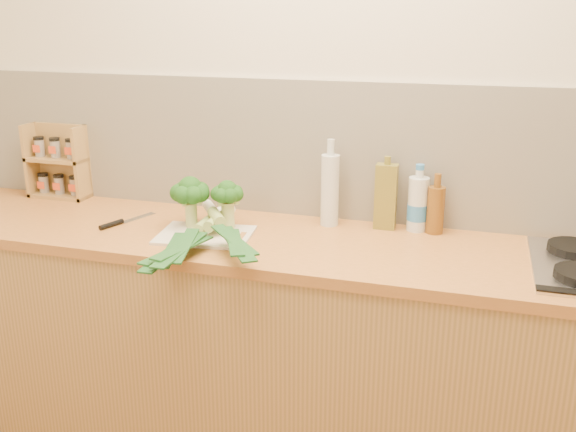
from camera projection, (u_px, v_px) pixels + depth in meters
name	position (u px, v px, depth m)	size (l,w,h in m)	color
room_shell	(335.00, 151.00, 2.48)	(3.50, 3.50, 3.50)	beige
counter	(314.00, 352.00, 2.44)	(3.20, 0.62, 0.90)	#AE8248
chopping_board	(205.00, 235.00, 2.35)	(0.34, 0.25, 0.01)	beige
broccoli_left	(190.00, 193.00, 2.39)	(0.15, 0.15, 0.19)	#B4C573
broccoli_right	(227.00, 195.00, 2.37)	(0.12, 0.12, 0.18)	#B4C573
leek_front	(199.00, 229.00, 2.33)	(0.11, 0.70, 0.04)	white
leek_mid	(206.00, 229.00, 2.28)	(0.10, 0.63, 0.04)	white
leek_back	(221.00, 223.00, 2.28)	(0.40, 0.55, 0.04)	white
chefs_knife	(118.00, 223.00, 2.48)	(0.11, 0.26, 0.02)	silver
spice_rack	(59.00, 166.00, 2.82)	(0.27, 0.11, 0.32)	#A67E47
oil_tin	(386.00, 196.00, 2.40)	(0.08, 0.05, 0.28)	olive
glass_bottle	(330.00, 189.00, 2.44)	(0.07, 0.07, 0.33)	silver
amber_bottle	(436.00, 209.00, 2.36)	(0.06, 0.06, 0.23)	brown
water_bottle	(418.00, 205.00, 2.39)	(0.08, 0.08, 0.23)	silver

